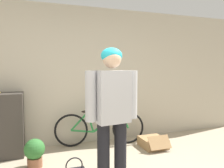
{
  "coord_description": "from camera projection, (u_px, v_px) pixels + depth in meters",
  "views": [
    {
      "loc": [
        -0.62,
        -1.6,
        1.44
      ],
      "look_at": [
        0.22,
        0.79,
        1.26
      ],
      "focal_mm": 35.0,
      "sensor_mm": 36.0,
      "label": 1
    }
  ],
  "objects": [
    {
      "name": "cardboard_box",
      "position": [
        153.0,
        142.0,
        3.98
      ],
      "size": [
        0.43,
        0.53,
        0.26
      ],
      "color": "#A87F51",
      "rests_on": "ground_plane"
    },
    {
      "name": "potted_plant",
      "position": [
        35.0,
        152.0,
        3.16
      ],
      "size": [
        0.29,
        0.29,
        0.42
      ],
      "color": "brown",
      "rests_on": "ground_plane"
    },
    {
      "name": "wall_back",
      "position": [
        70.0,
        76.0,
        4.1
      ],
      "size": [
        8.0,
        0.07,
        2.6
      ],
      "color": "#B7AD99",
      "rests_on": "ground_plane"
    },
    {
      "name": "person",
      "position": [
        112.0,
        106.0,
        2.56
      ],
      "size": [
        0.64,
        0.3,
        1.68
      ],
      "rotation": [
        0.0,
        0.0,
        0.14
      ],
      "color": "black",
      "rests_on": "ground_plane"
    },
    {
      "name": "bicycle",
      "position": [
        100.0,
        128.0,
        4.07
      ],
      "size": [
        1.66,
        0.47,
        0.68
      ],
      "rotation": [
        0.0,
        0.0,
        -0.17
      ],
      "color": "black",
      "rests_on": "ground_plane"
    }
  ]
}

